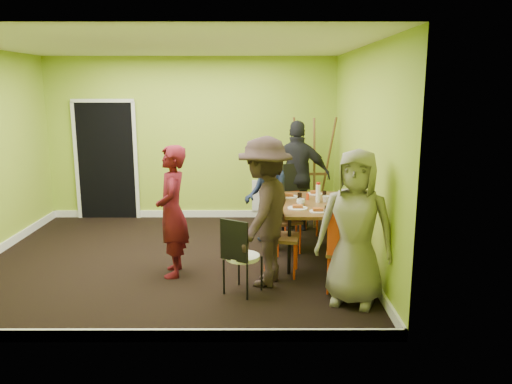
# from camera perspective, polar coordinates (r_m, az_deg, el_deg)

# --- Properties ---
(ground) EXTENTS (5.00, 5.00, 0.00)m
(ground) POSITION_cam_1_polar(r_m,az_deg,el_deg) (6.92, -9.38, -7.57)
(ground) COLOR black
(ground) RESTS_ON ground
(room_walls) EXTENTS (5.04, 4.54, 2.82)m
(room_walls) POSITION_cam_1_polar(r_m,az_deg,el_deg) (6.70, -9.81, 0.55)
(room_walls) COLOR #9CBD30
(room_walls) RESTS_ON ground
(dining_table) EXTENTS (0.90, 1.50, 0.75)m
(dining_table) POSITION_cam_1_polar(r_m,az_deg,el_deg) (6.81, 6.74, -1.69)
(dining_table) COLOR black
(dining_table) RESTS_ON ground
(chair_left_far) EXTENTS (0.52, 0.52, 0.97)m
(chair_left_far) POSITION_cam_1_polar(r_m,az_deg,el_deg) (6.94, 2.63, -2.66)
(chair_left_far) COLOR #ED4416
(chair_left_far) RESTS_ON ground
(chair_left_near) EXTENTS (0.48, 0.48, 1.01)m
(chair_left_near) POSITION_cam_1_polar(r_m,az_deg,el_deg) (6.16, 2.15, -4.29)
(chair_left_near) COLOR #ED4416
(chair_left_near) RESTS_ON ground
(chair_back_end) EXTENTS (0.62, 0.66, 1.10)m
(chair_back_end) POSITION_cam_1_polar(r_m,az_deg,el_deg) (7.92, 4.62, 0.90)
(chair_back_end) COLOR #ED4416
(chair_back_end) RESTS_ON ground
(chair_front_end) EXTENTS (0.48, 0.48, 0.98)m
(chair_front_end) POSITION_cam_1_polar(r_m,az_deg,el_deg) (5.67, 10.13, -6.11)
(chair_front_end) COLOR #ED4416
(chair_front_end) RESTS_ON ground
(chair_bentwood) EXTENTS (0.47, 0.47, 0.88)m
(chair_bentwood) POSITION_cam_1_polar(r_m,az_deg,el_deg) (5.57, -1.87, -6.94)
(chair_bentwood) COLOR black
(chair_bentwood) RESTS_ON ground
(easel) EXTENTS (0.73, 0.68, 1.82)m
(easel) POSITION_cam_1_polar(r_m,az_deg,el_deg) (8.43, 6.54, 2.35)
(easel) COLOR brown
(easel) RESTS_ON ground
(plate_near_left) EXTENTS (0.26, 0.26, 0.01)m
(plate_near_left) POSITION_cam_1_polar(r_m,az_deg,el_deg) (7.13, 3.78, -0.52)
(plate_near_left) COLOR white
(plate_near_left) RESTS_ON dining_table
(plate_near_right) EXTENTS (0.26, 0.26, 0.01)m
(plate_near_right) POSITION_cam_1_polar(r_m,az_deg,el_deg) (6.46, 4.77, -1.85)
(plate_near_right) COLOR white
(plate_near_right) RESTS_ON dining_table
(plate_far_back) EXTENTS (0.22, 0.22, 0.01)m
(plate_far_back) POSITION_cam_1_polar(r_m,az_deg,el_deg) (7.35, 6.74, -0.20)
(plate_far_back) COLOR white
(plate_far_back) RESTS_ON dining_table
(plate_far_front) EXTENTS (0.22, 0.22, 0.01)m
(plate_far_front) POSITION_cam_1_polar(r_m,az_deg,el_deg) (6.32, 7.09, -2.20)
(plate_far_front) COLOR white
(plate_far_front) RESTS_ON dining_table
(plate_wall_back) EXTENTS (0.22, 0.22, 0.01)m
(plate_wall_back) POSITION_cam_1_polar(r_m,az_deg,el_deg) (7.02, 8.55, -0.83)
(plate_wall_back) COLOR white
(plate_wall_back) RESTS_ON dining_table
(plate_wall_front) EXTENTS (0.24, 0.24, 0.01)m
(plate_wall_front) POSITION_cam_1_polar(r_m,az_deg,el_deg) (6.72, 9.49, -1.43)
(plate_wall_front) COLOR white
(plate_wall_front) RESTS_ON dining_table
(thermos) EXTENTS (0.06, 0.06, 0.24)m
(thermos) POSITION_cam_1_polar(r_m,az_deg,el_deg) (6.83, 7.11, -0.15)
(thermos) COLOR white
(thermos) RESTS_ON dining_table
(blue_bottle) EXTENTS (0.08, 0.08, 0.18)m
(blue_bottle) POSITION_cam_1_polar(r_m,az_deg,el_deg) (6.46, 9.23, -1.18)
(blue_bottle) COLOR blue
(blue_bottle) RESTS_ON dining_table
(orange_bottle) EXTENTS (0.04, 0.04, 0.09)m
(orange_bottle) POSITION_cam_1_polar(r_m,az_deg,el_deg) (6.98, 5.91, -0.51)
(orange_bottle) COLOR #ED4416
(orange_bottle) RESTS_ON dining_table
(glass_mid) EXTENTS (0.06, 0.06, 0.10)m
(glass_mid) POSITION_cam_1_polar(r_m,az_deg,el_deg) (6.95, 5.01, -0.50)
(glass_mid) COLOR black
(glass_mid) RESTS_ON dining_table
(glass_back) EXTENTS (0.06, 0.06, 0.09)m
(glass_back) POSITION_cam_1_polar(r_m,az_deg,el_deg) (7.18, 7.83, -0.22)
(glass_back) COLOR black
(glass_back) RESTS_ON dining_table
(glass_front) EXTENTS (0.07, 0.07, 0.09)m
(glass_front) POSITION_cam_1_polar(r_m,az_deg,el_deg) (6.27, 8.15, -1.98)
(glass_front) COLOR black
(glass_front) RESTS_ON dining_table
(cup_a) EXTENTS (0.11, 0.11, 0.09)m
(cup_a) POSITION_cam_1_polar(r_m,az_deg,el_deg) (6.64, 5.13, -1.15)
(cup_a) COLOR white
(cup_a) RESTS_ON dining_table
(cup_b) EXTENTS (0.10, 0.10, 0.09)m
(cup_b) POSITION_cam_1_polar(r_m,az_deg,el_deg) (6.84, 7.98, -0.81)
(cup_b) COLOR white
(cup_b) RESTS_ON dining_table
(person_standing) EXTENTS (0.44, 0.62, 1.61)m
(person_standing) POSITION_cam_1_polar(r_m,az_deg,el_deg) (6.15, -9.56, -2.20)
(person_standing) COLOR #500D16
(person_standing) RESTS_ON ground
(person_left_far) EXTENTS (0.66, 0.81, 1.54)m
(person_left_far) POSITION_cam_1_polar(r_m,az_deg,el_deg) (7.03, 1.16, -0.54)
(person_left_far) COLOR black
(person_left_far) RESTS_ON ground
(person_left_near) EXTENTS (0.99, 1.28, 1.74)m
(person_left_near) POSITION_cam_1_polar(r_m,az_deg,el_deg) (5.77, 1.00, -2.28)
(person_left_near) COLOR #2C1F1D
(person_left_near) RESTS_ON ground
(person_back_end) EXTENTS (1.09, 0.57, 1.77)m
(person_back_end) POSITION_cam_1_polar(r_m,az_deg,el_deg) (8.04, 4.78, 1.84)
(person_back_end) COLOR black
(person_back_end) RESTS_ON ground
(person_front_end) EXTENTS (0.95, 0.79, 1.67)m
(person_front_end) POSITION_cam_1_polar(r_m,az_deg,el_deg) (5.37, 11.28, -4.03)
(person_front_end) COLOR gray
(person_front_end) RESTS_ON ground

